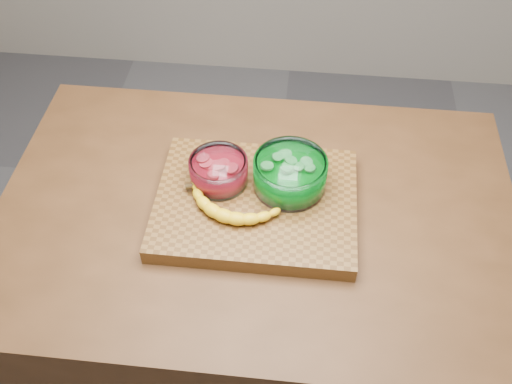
# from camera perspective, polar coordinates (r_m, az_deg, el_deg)

# --- Properties ---
(ground) EXTENTS (3.50, 3.50, 0.00)m
(ground) POSITION_cam_1_polar(r_m,az_deg,el_deg) (2.08, 0.00, -17.76)
(ground) COLOR #5A595E
(ground) RESTS_ON ground
(counter) EXTENTS (1.20, 0.80, 0.90)m
(counter) POSITION_cam_1_polar(r_m,az_deg,el_deg) (1.68, 0.00, -11.59)
(counter) COLOR #4F2F17
(counter) RESTS_ON ground
(cutting_board) EXTENTS (0.45, 0.35, 0.04)m
(cutting_board) POSITION_cam_1_polar(r_m,az_deg,el_deg) (1.29, 0.00, -1.17)
(cutting_board) COLOR brown
(cutting_board) RESTS_ON counter
(bowl_red) EXTENTS (0.13, 0.13, 0.06)m
(bowl_red) POSITION_cam_1_polar(r_m,az_deg,el_deg) (1.29, -3.74, 2.13)
(bowl_red) COLOR white
(bowl_red) RESTS_ON cutting_board
(bowl_green) EXTENTS (0.17, 0.17, 0.08)m
(bowl_green) POSITION_cam_1_polar(r_m,az_deg,el_deg) (1.28, 3.41, 1.80)
(bowl_green) COLOR white
(bowl_green) RESTS_ON cutting_board
(banana) EXTENTS (0.24, 0.14, 0.03)m
(banana) POSITION_cam_1_polar(r_m,az_deg,el_deg) (1.25, -2.27, -1.13)
(banana) COLOR yellow
(banana) RESTS_ON cutting_board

